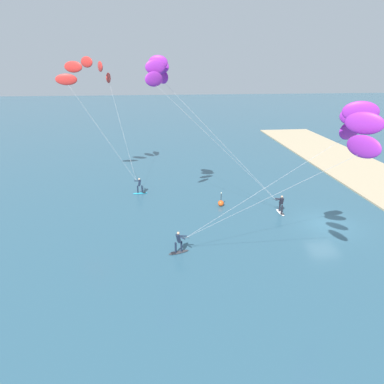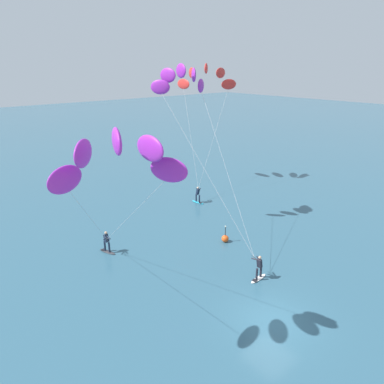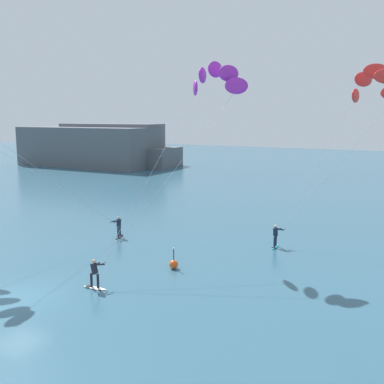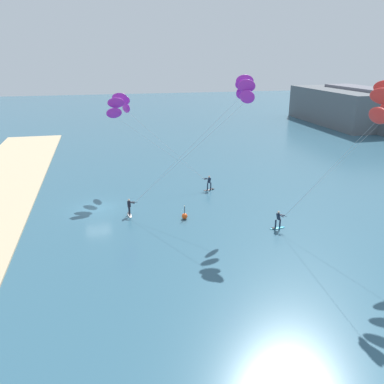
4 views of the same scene
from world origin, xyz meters
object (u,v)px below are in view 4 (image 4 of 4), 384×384
Objects in this scene: kitesurfer_far_out at (124,108)px; marker_buoy at (185,216)px; kitesurfer_nearshore at (383,105)px; kitesurfer_mid_water at (239,94)px.

kitesurfer_far_out is 15.10m from marker_buoy.
kitesurfer_far_out is (-20.68, -17.06, -2.28)m from kitesurfer_nearshore.
kitesurfer_mid_water is 12.24m from marker_buoy.
kitesurfer_nearshore reaches higher than marker_buoy.
kitesurfer_nearshore is 19.21m from marker_buoy.
kitesurfer_nearshore is at bearing 39.52° from kitesurfer_far_out.
kitesurfer_mid_water is at bearing -140.74° from kitesurfer_nearshore.
kitesurfer_far_out is at bearing -140.26° from kitesurfer_mid_water.
kitesurfer_nearshore is 1.00× the size of kitesurfer_mid_water.
kitesurfer_nearshore reaches higher than kitesurfer_mid_water.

